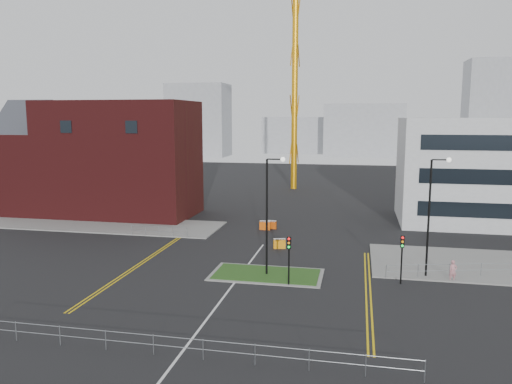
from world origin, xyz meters
TOP-DOWN VIEW (x-y plane):
  - ground at (0.00, 0.00)m, footprint 200.00×200.00m
  - pavement_left at (-20.00, 22.00)m, footprint 28.00×8.00m
  - island_kerb at (2.00, 8.00)m, footprint 8.60×4.60m
  - grass_island at (2.00, 8.00)m, footprint 8.00×4.00m
  - brick_building at (-22.97, 28.00)m, footprint 24.20×10.07m
  - tower_crane at (3.72, 54.88)m, footprint 53.01×2.15m
  - streetlamp_island at (2.22, 8.00)m, footprint 1.46×0.36m
  - streetlamp_right_near at (14.22, 10.00)m, footprint 1.46×0.36m
  - traffic_light_island at (4.00, 5.98)m, footprint 0.28×0.33m
  - traffic_light_right at (12.00, 7.98)m, footprint 0.28×0.33m
  - railing_front at (0.00, -6.00)m, footprint 24.05×0.05m
  - railing_left at (-11.00, 18.00)m, footprint 6.05×0.05m
  - railing_right at (20.50, 11.50)m, footprint 19.05×5.05m
  - centre_line at (0.00, 2.00)m, footprint 0.15×30.00m
  - yellow_left_a at (-9.00, 10.00)m, footprint 0.12×24.00m
  - yellow_left_b at (-8.70, 10.00)m, footprint 0.12×24.00m
  - yellow_right_a at (9.50, 6.00)m, footprint 0.12×20.00m
  - yellow_right_b at (9.80, 6.00)m, footprint 0.12×20.00m
  - skyline_a at (-40.00, 120.00)m, footprint 18.00×12.00m
  - skyline_b at (10.00, 130.00)m, footprint 24.00×12.00m
  - skyline_c at (45.00, 125.00)m, footprint 14.00×12.00m
  - skyline_d at (-8.00, 140.00)m, footprint 30.00×12.00m
  - pedestrian at (15.82, 9.31)m, footprint 0.68×0.53m
  - barrier_left at (-1.01, 23.35)m, footprint 1.19×0.45m
  - barrier_mid at (1.73, 16.00)m, footprint 1.17×0.64m
  - barrier_right at (-0.42, 24.00)m, footprint 1.11×0.46m

SIDE VIEW (x-z plane):
  - ground at x=0.00m, z-range 0.00..0.00m
  - centre_line at x=0.00m, z-range 0.00..0.01m
  - yellow_left_a at x=-9.00m, z-range 0.00..0.01m
  - yellow_left_b at x=-8.70m, z-range 0.00..0.01m
  - yellow_right_a at x=9.50m, z-range 0.00..0.01m
  - yellow_right_b at x=9.80m, z-range 0.00..0.01m
  - island_kerb at x=2.00m, z-range 0.00..0.08m
  - pavement_left at x=-20.00m, z-range 0.00..0.12m
  - grass_island at x=2.00m, z-range 0.00..0.12m
  - barrier_right at x=-0.42m, z-range 0.04..0.95m
  - barrier_mid at x=1.73m, z-range 0.04..0.97m
  - barrier_left at x=-1.01m, z-range 0.04..1.03m
  - railing_left at x=-11.00m, z-range 0.19..1.29m
  - railing_right at x=20.50m, z-range 0.23..1.33m
  - railing_front at x=0.00m, z-range 0.23..1.33m
  - pedestrian at x=15.82m, z-range 0.00..1.63m
  - traffic_light_island at x=4.00m, z-range 0.74..4.39m
  - traffic_light_right at x=12.00m, z-range 0.74..4.39m
  - streetlamp_island at x=2.22m, z-range 0.82..10.00m
  - streetlamp_right_near at x=14.22m, z-range 0.82..10.00m
  - skyline_d at x=-8.00m, z-range 0.00..12.00m
  - brick_building at x=-22.97m, z-range -0.27..13.97m
  - skyline_b at x=10.00m, z-range 0.00..16.00m
  - skyline_a at x=-40.00m, z-range 0.00..22.00m
  - skyline_c at x=45.00m, z-range 0.00..28.00m
  - tower_crane at x=3.72m, z-range 7.39..46.49m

